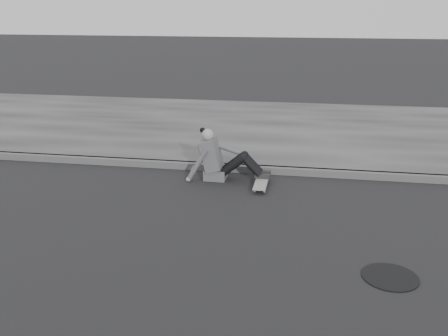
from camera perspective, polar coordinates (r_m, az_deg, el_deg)
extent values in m
plane|color=black|center=(6.52, -4.46, -7.40)|extent=(80.00, 80.00, 0.00)
cube|color=#4B4B4B|center=(8.84, -0.41, 0.09)|extent=(24.00, 0.16, 0.12)
cube|color=#3C3C3C|center=(11.71, 2.21, 4.63)|extent=(24.00, 6.00, 0.12)
cylinder|color=black|center=(5.81, 18.45, -11.73)|extent=(0.60, 0.60, 0.01)
cylinder|color=gray|center=(7.86, 3.54, -2.56)|extent=(0.03, 0.05, 0.05)
cylinder|color=gray|center=(7.85, 4.63, -2.63)|extent=(0.03, 0.05, 0.05)
cylinder|color=gray|center=(8.35, 3.94, -1.31)|extent=(0.03, 0.05, 0.05)
cylinder|color=gray|center=(8.33, 4.97, -1.37)|extent=(0.03, 0.05, 0.05)
cube|color=#2D2D2F|center=(7.84, 4.09, -2.40)|extent=(0.16, 0.04, 0.03)
cube|color=#2D2D2F|center=(8.33, 4.46, -1.16)|extent=(0.16, 0.04, 0.03)
cube|color=gray|center=(8.08, 4.28, -1.60)|extent=(0.20, 0.78, 0.02)
cube|color=#4E4E51|center=(8.41, -0.97, -0.65)|extent=(0.36, 0.34, 0.18)
cube|color=#4E4E51|center=(8.32, -1.46, 1.59)|extent=(0.37, 0.40, 0.57)
cube|color=#4E4E51|center=(8.32, -2.34, 2.43)|extent=(0.14, 0.30, 0.20)
cylinder|color=gray|center=(8.27, -1.81, 3.20)|extent=(0.09, 0.09, 0.08)
sphere|color=gray|center=(8.25, -1.88, 3.81)|extent=(0.20, 0.20, 0.20)
sphere|color=black|center=(8.27, -2.47, 4.34)|extent=(0.09, 0.09, 0.09)
cylinder|color=black|center=(8.22, 1.06, 0.31)|extent=(0.43, 0.13, 0.39)
cylinder|color=black|center=(8.39, 1.25, 0.69)|extent=(0.43, 0.13, 0.39)
cylinder|color=black|center=(8.18, 3.14, 0.17)|extent=(0.35, 0.11, 0.36)
cylinder|color=black|center=(8.35, 3.29, 0.55)|extent=(0.35, 0.11, 0.36)
sphere|color=black|center=(8.16, 2.22, 1.16)|extent=(0.13, 0.13, 0.13)
sphere|color=black|center=(8.33, 2.38, 1.51)|extent=(0.13, 0.13, 0.13)
cube|color=#242424|center=(8.21, 4.40, -0.94)|extent=(0.24, 0.08, 0.07)
cube|color=#242424|center=(8.38, 4.52, -0.54)|extent=(0.24, 0.08, 0.07)
cylinder|color=#4E4E51|center=(8.21, -3.10, 0.31)|extent=(0.38, 0.08, 0.58)
sphere|color=gray|center=(8.31, -4.10, -1.30)|extent=(0.08, 0.08, 0.08)
cylinder|color=#4E4E51|center=(8.42, 0.36, 2.21)|extent=(0.48, 0.08, 0.21)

